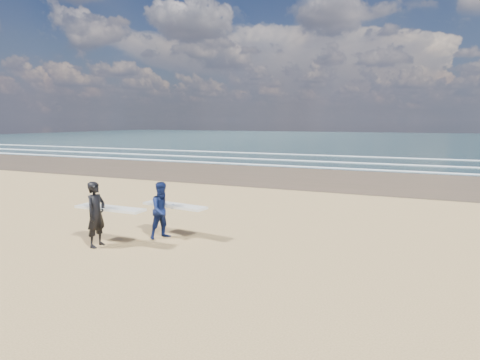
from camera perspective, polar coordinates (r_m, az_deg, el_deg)
The scene contains 2 objects.
surfer_near at distance 12.81m, azimuth -18.42°, elevation -4.27°, with size 2.20×0.97×1.87m.
surfer_far at distance 13.22m, azimuth -10.13°, elevation -3.94°, with size 2.25×1.29×1.74m.
Camera 1 is at (9.33, -8.88, 3.58)m, focal length 32.00 mm.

